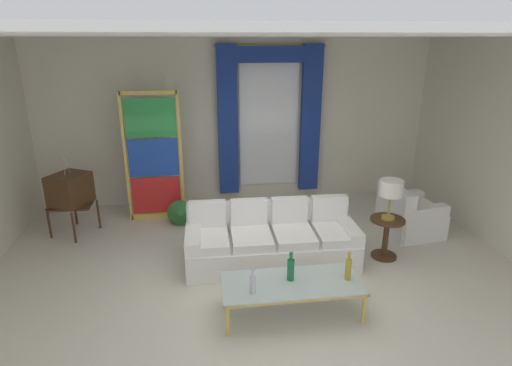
{
  "coord_description": "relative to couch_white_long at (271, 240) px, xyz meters",
  "views": [
    {
      "loc": [
        -0.69,
        -4.59,
        2.98
      ],
      "look_at": [
        0.07,
        0.9,
        1.05
      ],
      "focal_mm": 29.18,
      "sensor_mm": 36.0,
      "label": 1
    }
  ],
  "objects": [
    {
      "name": "ground_plane",
      "position": [
        -0.23,
        -0.58,
        -0.31
      ],
      "size": [
        16.0,
        16.0,
        0.0
      ],
      "primitive_type": "plane",
      "color": "silver"
    },
    {
      "name": "wall_rear",
      "position": [
        -0.23,
        2.48,
        1.19
      ],
      "size": [
        8.0,
        0.12,
        3.0
      ],
      "primitive_type": "cube",
      "color": "silver",
      "rests_on": "ground"
    },
    {
      "name": "wall_right",
      "position": [
        3.43,
        0.02,
        1.19
      ],
      "size": [
        0.12,
        7.0,
        3.0
      ],
      "primitive_type": "cube",
      "color": "silver",
      "rests_on": "ground"
    },
    {
      "name": "ceiling_slab",
      "position": [
        -0.23,
        0.22,
        2.71
      ],
      "size": [
        8.0,
        7.6,
        0.04
      ],
      "primitive_type": "cube",
      "color": "white"
    },
    {
      "name": "curtained_window",
      "position": [
        0.36,
        2.32,
        1.44
      ],
      "size": [
        2.0,
        0.17,
        2.7
      ],
      "color": "white",
      "rests_on": "ground"
    },
    {
      "name": "couch_white_long",
      "position": [
        0.0,
        0.0,
        0.0
      ],
      "size": [
        2.36,
        0.96,
        0.86
      ],
      "color": "white",
      "rests_on": "ground"
    },
    {
      "name": "coffee_table",
      "position": [
        0.02,
        -1.24,
        0.07
      ],
      "size": [
        1.57,
        0.66,
        0.41
      ],
      "color": "silver",
      "rests_on": "ground"
    },
    {
      "name": "bottle_blue_decanter",
      "position": [
        0.66,
        -1.27,
        0.25
      ],
      "size": [
        0.07,
        0.07,
        0.35
      ],
      "color": "gold",
      "rests_on": "coffee_table"
    },
    {
      "name": "bottle_crystal_tall",
      "position": [
        0.02,
        -1.19,
        0.25
      ],
      "size": [
        0.08,
        0.08,
        0.35
      ],
      "color": "#196B3D",
      "rests_on": "coffee_table"
    },
    {
      "name": "bottle_amber_squat",
      "position": [
        -0.44,
        -1.4,
        0.23
      ],
      "size": [
        0.06,
        0.06,
        0.32
      ],
      "color": "silver",
      "rests_on": "coffee_table"
    },
    {
      "name": "vintage_tv",
      "position": [
        -2.98,
        1.28,
        0.42
      ],
      "size": [
        0.72,
        0.75,
        1.35
      ],
      "color": "#472D19",
      "rests_on": "ground"
    },
    {
      "name": "armchair_white",
      "position": [
        2.31,
        0.54,
        -0.02
      ],
      "size": [
        0.91,
        0.9,
        0.8
      ],
      "color": "white",
      "rests_on": "ground"
    },
    {
      "name": "stained_glass_divider",
      "position": [
        -1.7,
        1.69,
        0.75
      ],
      "size": [
        0.95,
        0.05,
        2.2
      ],
      "color": "gold",
      "rests_on": "ground"
    },
    {
      "name": "peacock_figurine",
      "position": [
        -1.3,
        1.27,
        -0.09
      ],
      "size": [
        0.44,
        0.6,
        0.5
      ],
      "color": "beige",
      "rests_on": "ground"
    },
    {
      "name": "round_side_table",
      "position": [
        1.63,
        -0.15,
        0.05
      ],
      "size": [
        0.48,
        0.48,
        0.59
      ],
      "color": "#472D19",
      "rests_on": "ground"
    },
    {
      "name": "table_lamp_brass",
      "position": [
        1.63,
        -0.15,
        0.72
      ],
      "size": [
        0.32,
        0.32,
        0.57
      ],
      "color": "#B29338",
      "rests_on": "round_side_table"
    }
  ]
}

